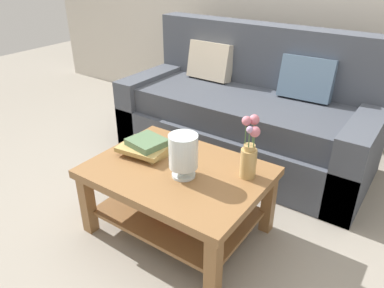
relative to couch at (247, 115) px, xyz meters
The scene contains 6 objects.
ground_plane 0.93m from the couch, 86.90° to the right, with size 10.00×10.00×0.00m, color gray.
couch is the anchor object (origin of this frame).
coffee_table 1.14m from the couch, 83.66° to the right, with size 1.02×0.75×0.45m.
book_stack_main 1.11m from the couch, 97.66° to the right, with size 0.32×0.26×0.10m.
glass_hurricane_vase 1.21m from the couch, 80.48° to the right, with size 0.16×0.16×0.26m.
flower_pitcher 1.11m from the couch, 62.83° to the right, with size 0.11×0.11×0.36m.
Camera 1 is at (1.20, -1.73, 1.58)m, focal length 34.44 mm.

